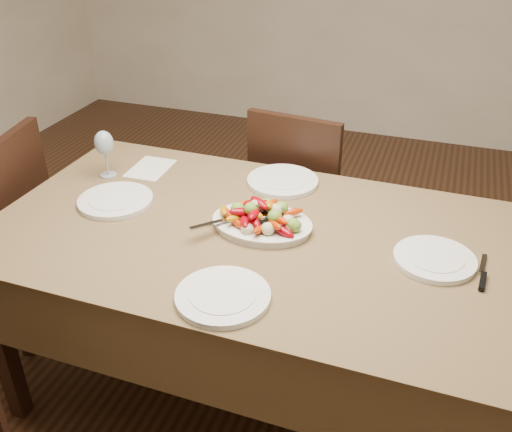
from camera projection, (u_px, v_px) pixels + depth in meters
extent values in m
plane|color=#341D10|center=(223.00, 401.00, 2.27)|extent=(6.00, 6.00, 0.00)
cube|color=brown|center=(256.00, 317.00, 2.14)|extent=(1.85, 1.06, 0.76)
ellipsoid|color=white|center=(262.00, 225.00, 1.96)|extent=(0.34, 0.25, 0.02)
cylinder|color=white|center=(116.00, 201.00, 2.11)|extent=(0.28, 0.28, 0.02)
cylinder|color=white|center=(435.00, 259.00, 1.79)|extent=(0.26, 0.26, 0.02)
cylinder|color=white|center=(283.00, 181.00, 2.25)|extent=(0.28, 0.28, 0.02)
cylinder|color=white|center=(223.00, 296.00, 1.63)|extent=(0.28, 0.28, 0.02)
cube|color=silver|center=(150.00, 168.00, 2.37)|extent=(0.16, 0.21, 0.00)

